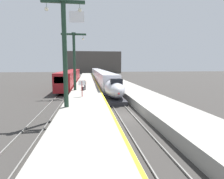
{
  "coord_description": "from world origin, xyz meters",
  "views": [
    {
      "loc": [
        -3.77,
        -17.64,
        5.13
      ],
      "look_at": [
        -0.46,
        7.36,
        1.8
      ],
      "focal_mm": 29.45,
      "sensor_mm": 36.0,
      "label": 1
    }
  ],
  "objects_px": {
    "rolling_suitcase": "(83,89)",
    "passenger_near_edge": "(85,84)",
    "highspeed_train_main": "(99,75)",
    "station_column_mid": "(74,56)",
    "regional_train_adjacent": "(71,77)",
    "departure_info_board": "(82,85)",
    "station_column_near": "(65,43)"
  },
  "relations": [
    {
      "from": "passenger_near_edge",
      "to": "departure_info_board",
      "type": "distance_m",
      "value": 6.4
    },
    {
      "from": "highspeed_train_main",
      "to": "station_column_mid",
      "type": "distance_m",
      "value": 29.34
    },
    {
      "from": "highspeed_train_main",
      "to": "regional_train_adjacent",
      "type": "xyz_separation_m",
      "value": [
        -8.1,
        -10.36,
        0.16
      ]
    },
    {
      "from": "highspeed_train_main",
      "to": "station_column_mid",
      "type": "height_order",
      "value": "station_column_mid"
    },
    {
      "from": "highspeed_train_main",
      "to": "regional_train_adjacent",
      "type": "distance_m",
      "value": 13.15
    },
    {
      "from": "station_column_near",
      "to": "station_column_mid",
      "type": "xyz_separation_m",
      "value": [
        -0.05,
        12.67,
        -0.57
      ]
    },
    {
      "from": "station_column_mid",
      "to": "passenger_near_edge",
      "type": "bearing_deg",
      "value": -10.36
    },
    {
      "from": "station_column_near",
      "to": "departure_info_board",
      "type": "xyz_separation_m",
      "value": [
        1.3,
        5.99,
        -4.63
      ]
    },
    {
      "from": "highspeed_train_main",
      "to": "rolling_suitcase",
      "type": "relative_size",
      "value": 77.46
    },
    {
      "from": "regional_train_adjacent",
      "to": "passenger_near_edge",
      "type": "height_order",
      "value": "regional_train_adjacent"
    },
    {
      "from": "station_column_near",
      "to": "highspeed_train_main",
      "type": "bearing_deg",
      "value": 81.89
    },
    {
      "from": "regional_train_adjacent",
      "to": "station_column_near",
      "type": "distance_m",
      "value": 31.17
    },
    {
      "from": "station_column_near",
      "to": "rolling_suitcase",
      "type": "distance_m",
      "value": 13.24
    },
    {
      "from": "highspeed_train_main",
      "to": "departure_info_board",
      "type": "distance_m",
      "value": 35.34
    },
    {
      "from": "regional_train_adjacent",
      "to": "departure_info_board",
      "type": "distance_m",
      "value": 24.94
    },
    {
      "from": "station_column_near",
      "to": "departure_info_board",
      "type": "height_order",
      "value": "station_column_near"
    },
    {
      "from": "rolling_suitcase",
      "to": "departure_info_board",
      "type": "distance_m",
      "value": 5.95
    },
    {
      "from": "passenger_near_edge",
      "to": "highspeed_train_main",
      "type": "bearing_deg",
      "value": 81.54
    },
    {
      "from": "departure_info_board",
      "to": "highspeed_train_main",
      "type": "bearing_deg",
      "value": 82.61
    },
    {
      "from": "station_column_mid",
      "to": "departure_info_board",
      "type": "distance_m",
      "value": 7.93
    },
    {
      "from": "highspeed_train_main",
      "to": "passenger_near_edge",
      "type": "bearing_deg",
      "value": -98.46
    },
    {
      "from": "station_column_mid",
      "to": "passenger_near_edge",
      "type": "distance_m",
      "value": 4.87
    },
    {
      "from": "passenger_near_edge",
      "to": "rolling_suitcase",
      "type": "xyz_separation_m",
      "value": [
        -0.37,
        -0.55,
        -0.69
      ]
    },
    {
      "from": "station_column_mid",
      "to": "highspeed_train_main",
      "type": "bearing_deg",
      "value": 78.25
    },
    {
      "from": "passenger_near_edge",
      "to": "station_column_mid",
      "type": "bearing_deg",
      "value": 169.64
    },
    {
      "from": "highspeed_train_main",
      "to": "station_column_near",
      "type": "height_order",
      "value": "station_column_near"
    },
    {
      "from": "highspeed_train_main",
      "to": "regional_train_adjacent",
      "type": "relative_size",
      "value": 2.08
    },
    {
      "from": "regional_train_adjacent",
      "to": "station_column_near",
      "type": "bearing_deg",
      "value": -85.8
    },
    {
      "from": "departure_info_board",
      "to": "passenger_near_edge",
      "type": "bearing_deg",
      "value": 87.51
    },
    {
      "from": "rolling_suitcase",
      "to": "passenger_near_edge",
      "type": "bearing_deg",
      "value": 56.32
    },
    {
      "from": "station_column_mid",
      "to": "departure_info_board",
      "type": "xyz_separation_m",
      "value": [
        1.36,
        -6.68,
        -4.07
      ]
    },
    {
      "from": "station_column_mid",
      "to": "passenger_near_edge",
      "type": "height_order",
      "value": "station_column_mid"
    }
  ]
}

